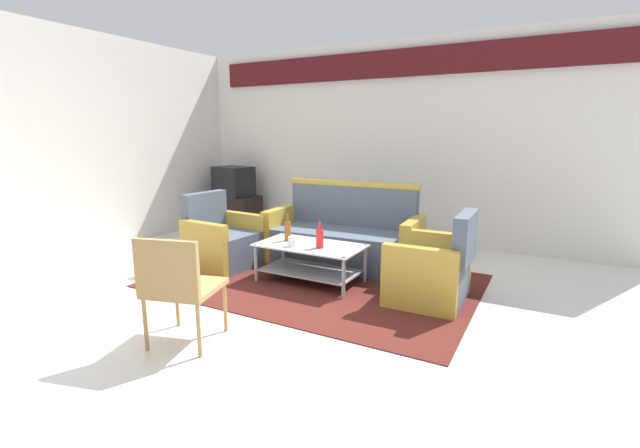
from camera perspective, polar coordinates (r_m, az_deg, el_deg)
ground_plane at (r=3.97m, az=-5.75°, el=-11.08°), size 14.00×14.00×0.00m
wall_back at (r=6.40m, az=9.86°, el=11.13°), size 6.52×0.19×2.80m
wall_left at (r=6.08m, az=-33.25°, el=8.63°), size 0.12×6.20×2.80m
rug at (r=4.64m, az=-0.52°, el=-7.46°), size 3.24×2.16×0.01m
couch at (r=5.14m, az=3.12°, el=-1.93°), size 1.83×0.81×0.96m
armchair_left at (r=5.19m, az=-12.60°, el=-2.40°), size 0.74×0.80×0.85m
armchair_right at (r=4.17m, az=14.52°, el=-6.05°), size 0.71×0.77×0.85m
coffee_table at (r=4.53m, az=-1.29°, el=-4.41°), size 1.10×0.60×0.40m
bottle_red at (r=4.34m, az=-0.03°, el=-1.88°), size 0.08×0.08×0.26m
bottle_brown at (r=4.64m, az=-4.27°, el=-0.84°), size 0.07×0.07×0.30m
cup at (r=4.42m, az=-3.69°, el=-2.32°), size 0.08×0.08×0.10m
tv_stand at (r=7.36m, az=-11.15°, el=1.64°), size 0.80×0.50×0.52m
television at (r=7.29m, az=-11.29°, el=5.51°), size 0.67×0.54×0.48m
wicker_chair at (r=3.30m, az=-18.16°, el=-7.30°), size 0.59×0.59×0.84m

